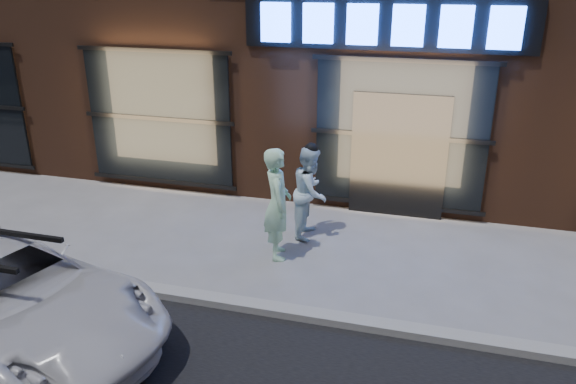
{
  "coord_description": "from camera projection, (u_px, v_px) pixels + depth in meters",
  "views": [
    {
      "loc": [
        0.68,
        -6.42,
        4.52
      ],
      "look_at": [
        -1.54,
        1.6,
        1.2
      ],
      "focal_mm": 35.0,
      "sensor_mm": 36.0,
      "label": 1
    }
  ],
  "objects": [
    {
      "name": "man_bowtie",
      "position": [
        277.0,
        204.0,
        9.15
      ],
      "size": [
        0.67,
        0.81,
        1.9
      ],
      "primitive_type": "imported",
      "rotation": [
        0.0,
        0.0,
        1.93
      ],
      "color": "#C1FECB",
      "rests_on": "ground"
    },
    {
      "name": "man_cap",
      "position": [
        311.0,
        192.0,
        9.96
      ],
      "size": [
        0.64,
        0.82,
        1.67
      ],
      "primitive_type": "imported",
      "rotation": [
        0.0,
        0.0,
        1.55
      ],
      "color": "white",
      "rests_on": "ground"
    },
    {
      "name": "ground",
      "position": [
        366.0,
        328.0,
        7.59
      ],
      "size": [
        90.0,
        90.0,
        0.0
      ],
      "primitive_type": "plane",
      "color": "slate",
      "rests_on": "ground"
    },
    {
      "name": "curb",
      "position": [
        366.0,
        324.0,
        7.57
      ],
      "size": [
        60.0,
        0.25,
        0.12
      ],
      "primitive_type": "cube",
      "color": "gray",
      "rests_on": "ground"
    }
  ]
}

